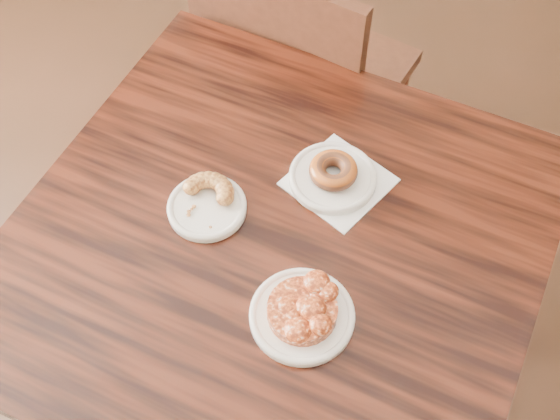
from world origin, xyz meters
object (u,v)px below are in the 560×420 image
at_px(chair_far, 313,76).
at_px(cruller_fragment, 206,201).
at_px(glazed_donut, 333,170).
at_px(cafe_table, 276,330).
at_px(apple_fritter, 302,309).

xyz_separation_m(chair_far, cruller_fragment, (0.02, -0.67, 0.33)).
distance_m(chair_far, glazed_donut, 0.66).
distance_m(cafe_table, apple_fritter, 0.43).
height_order(cafe_table, apple_fritter, apple_fritter).
bearing_deg(cruller_fragment, chair_far, 92.02).
height_order(cafe_table, chair_far, chair_far).
bearing_deg(cafe_table, apple_fritter, -47.92).
bearing_deg(cafe_table, chair_far, 107.64).
bearing_deg(glazed_donut, cafe_table, -108.47).
xyz_separation_m(apple_fritter, cruller_fragment, (-0.23, 0.14, -0.00)).
bearing_deg(glazed_donut, chair_far, 111.98).
relative_size(cafe_table, chair_far, 0.99).
bearing_deg(glazed_donut, apple_fritter, -81.44).
bearing_deg(glazed_donut, cruller_fragment, -143.26).
bearing_deg(apple_fritter, cruller_fragment, 149.16).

